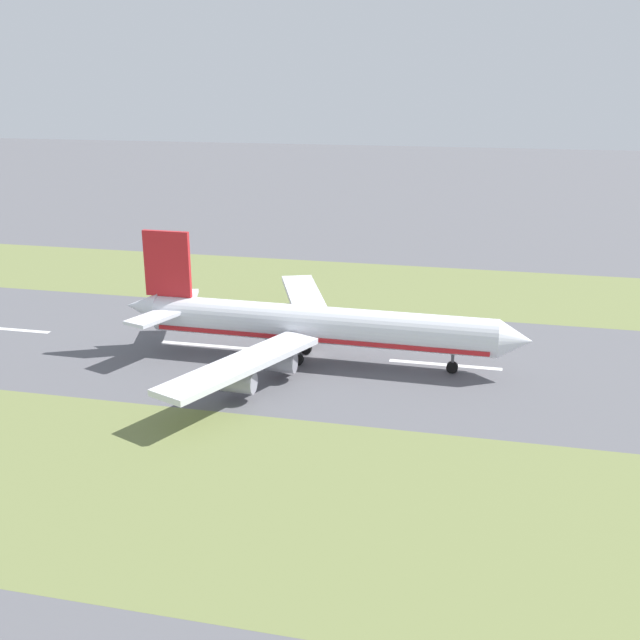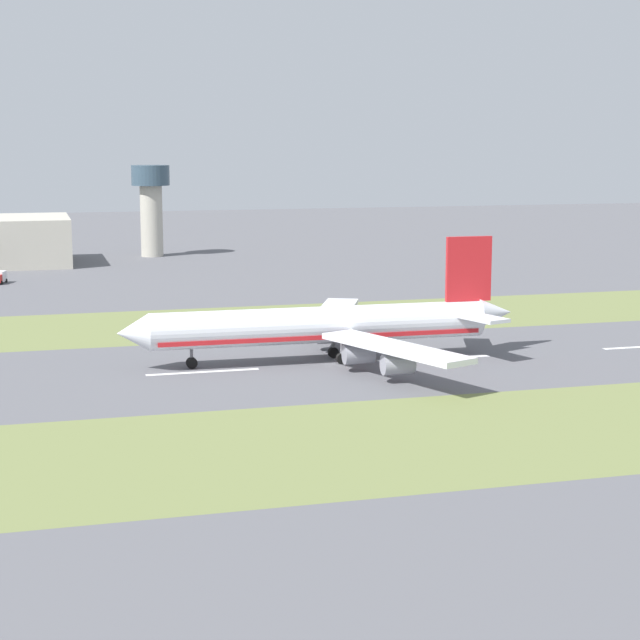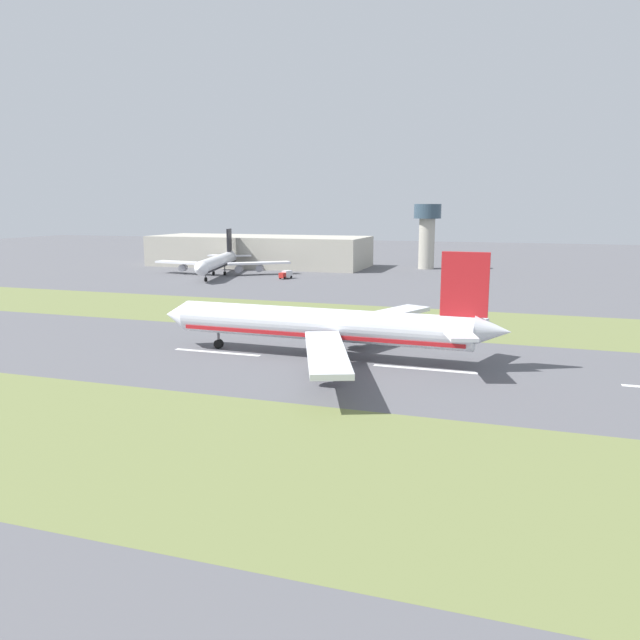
# 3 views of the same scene
# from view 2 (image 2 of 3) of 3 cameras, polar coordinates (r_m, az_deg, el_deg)

# --- Properties ---
(ground_plane) EXTENTS (800.00, 800.00, 0.00)m
(ground_plane) POSITION_cam_2_polar(r_m,az_deg,el_deg) (174.67, 0.77, -2.39)
(ground_plane) COLOR #56565B
(grass_median_west) EXTENTS (40.00, 600.00, 0.01)m
(grass_median_west) POSITION_cam_2_polar(r_m,az_deg,el_deg) (133.30, 6.23, -6.21)
(grass_median_west) COLOR olive
(grass_median_west) RESTS_ON ground
(grass_median_east) EXTENTS (40.00, 600.00, 0.01)m
(grass_median_east) POSITION_cam_2_polar(r_m,az_deg,el_deg) (217.49, -2.55, -0.03)
(grass_median_east) COLOR olive
(grass_median_east) RESTS_ON ground
(centreline_dash_mid) EXTENTS (1.20, 18.00, 0.01)m
(centreline_dash_mid) POSITION_cam_2_polar(r_m,az_deg,el_deg) (180.57, 6.37, -2.05)
(centreline_dash_mid) COLOR silver
(centreline_dash_mid) RESTS_ON ground
(centreline_dash_far) EXTENTS (1.20, 18.00, 0.01)m
(centreline_dash_far) POSITION_cam_2_polar(r_m,az_deg,el_deg) (170.01, -6.26, -2.77)
(centreline_dash_far) COLOR silver
(centreline_dash_far) RESTS_ON ground
(airplane_main_jet) EXTENTS (64.13, 67.09, 20.20)m
(airplane_main_jet) POSITION_cam_2_polar(r_m,az_deg,el_deg) (176.22, 0.60, -0.29)
(airplane_main_jet) COLOR silver
(airplane_main_jet) RESTS_ON ground
(control_tower) EXTENTS (12.00, 12.00, 28.71)m
(control_tower) POSITION_cam_2_polar(r_m,az_deg,el_deg) (342.94, -9.00, 6.32)
(control_tower) COLOR #B2AD9E
(control_tower) RESTS_ON ground
(service_truck) EXTENTS (6.37, 3.85, 3.10)m
(service_truck) POSITION_cam_2_polar(r_m,az_deg,el_deg) (286.10, -16.72, 2.20)
(service_truck) COLOR #B2231E
(service_truck) RESTS_ON ground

